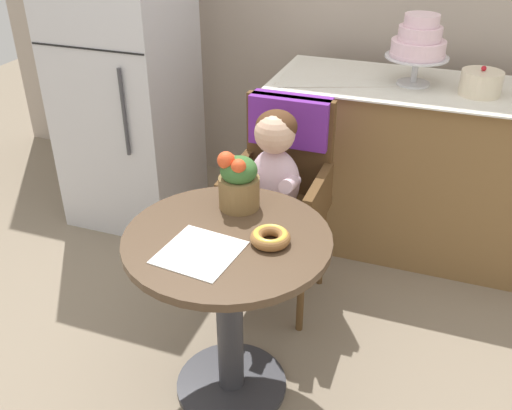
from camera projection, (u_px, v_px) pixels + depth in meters
name	position (u px, v px, depth m)	size (l,w,h in m)	color
ground_plane	(232.00, 385.00, 2.31)	(8.00, 8.00, 0.00)	gray
cafe_table	(229.00, 285.00, 2.05)	(0.72, 0.72, 0.72)	#4C3826
wicker_chair	(283.00, 171.00, 2.55)	(0.42, 0.45, 0.95)	brown
seated_child	(272.00, 178.00, 2.41)	(0.27, 0.32, 0.73)	silver
paper_napkin	(200.00, 252.00, 1.86)	(0.24, 0.25, 0.00)	white
donut_front	(270.00, 237.00, 1.90)	(0.14, 0.14, 0.04)	#936033
flower_vase	(239.00, 181.00, 2.06)	(0.15, 0.15, 0.23)	brown
display_counter	(422.00, 169.00, 2.97)	(1.56, 0.62, 0.90)	olive
tiered_cake_stand	(419.00, 42.00, 2.68)	(0.30, 0.30, 0.33)	silver
round_layer_cake	(481.00, 83.00, 2.62)	(0.19, 0.19, 0.14)	beige
refrigerator	(125.00, 74.00, 3.08)	(0.64, 0.63, 1.70)	silver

